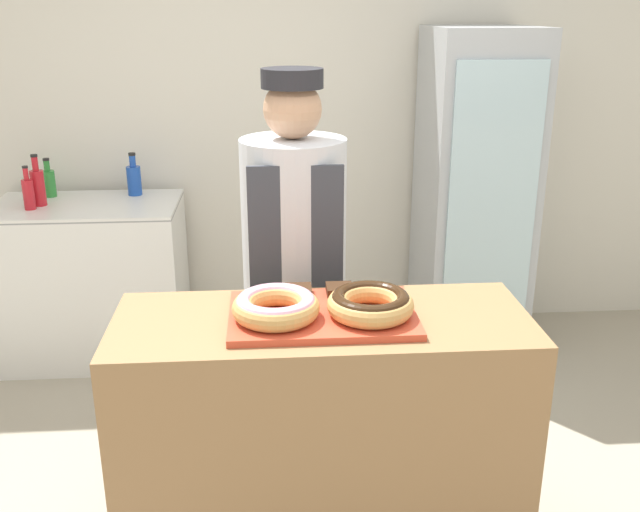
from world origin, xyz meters
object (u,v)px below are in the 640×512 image
Objects in this scene: donut_chocolate_glaze at (370,303)px; brownie_back_left at (299,291)px; bottle_red_b at (28,193)px; chest_freezer at (93,280)px; beverage_fridge at (473,195)px; brownie_back_right at (340,290)px; serving_tray at (322,315)px; bottle_green at (49,182)px; baker_person at (295,275)px; bottle_blue at (134,179)px; donut_light_glaze at (276,306)px; bottle_red at (38,186)px.

brownie_back_left is at bearing 140.71° from donut_chocolate_glaze.
donut_chocolate_glaze is 2.31m from bottle_red_b.
chest_freezer is at bearing 19.70° from bottle_red_b.
beverage_fridge reaches higher than bottle_red_b.
brownie_back_right is at bearing 113.85° from donut_chocolate_glaze.
serving_tray is 2.37m from bottle_green.
brownie_back_left is 0.41× the size of bottle_green.
baker_person is 1.65m from chest_freezer.
baker_person reaches higher than donut_chocolate_glaze.
serving_tray is 2.18m from bottle_red_b.
baker_person is at bearing 89.39° from brownie_back_left.
beverage_fridge is 7.83× the size of bottle_red_b.
beverage_fridge is at bearing 64.46° from donut_chocolate_glaze.
chest_freezer is 0.62m from bottle_blue.
brownie_back_left reaches higher than chest_freezer.
donut_light_glaze reaches higher than brownie_back_right.
bottle_green reaches higher than donut_chocolate_glaze.
brownie_back_right is at bearing 63.28° from serving_tray.
brownie_back_left is 2.21m from bottle_green.
donut_chocolate_glaze is at bearing 0.00° from donut_light_glaze.
bottle_green is at bearing 135.33° from baker_person.
bottle_red_b is 0.96× the size of bottle_blue.
serving_tray is at bearing 164.87° from donut_chocolate_glaze.
brownie_back_right is 0.49m from baker_person.
baker_person is at bearing 82.43° from donut_light_glaze.
bottle_red_b is at bearing 130.92° from serving_tray.
bottle_red_b is at bearing -96.60° from bottle_green.
beverage_fridge reaches higher than serving_tray.
beverage_fridge is 1.93m from bottle_blue.
brownie_back_right is (0.07, 0.14, 0.03)m from serving_tray.
baker_person is 1.69× the size of chest_freezer.
bottle_green is (-2.39, 0.18, 0.08)m from beverage_fridge.
beverage_fridge is 2.40m from bottle_red.
brownie_back_left is at bearing -50.03° from bottle_red.
baker_person reaches higher than brownie_back_right.
donut_chocolate_glaze is (0.30, 0.00, 0.00)m from donut_light_glaze.
bottle_red is 0.19m from bottle_green.
brownie_back_right is (-0.08, 0.18, -0.03)m from donut_chocolate_glaze.
brownie_back_right is at bearing -73.39° from baker_person.
brownie_back_left is 2.07m from bottle_red.
bottle_red_b is at bearing -151.94° from bottle_blue.
bottle_red_b is at bearing 134.84° from brownie_back_right.
baker_person is 1.56m from beverage_fridge.
bottle_red_b reaches higher than donut_chocolate_glaze.
baker_person is at bearing -40.21° from bottle_red.
beverage_fridge reaches higher than bottle_red.
bottle_red_b is at bearing -110.16° from bottle_red.
baker_person is at bearing -56.97° from bottle_blue.
brownie_back_right is at bearing -60.77° from bottle_blue.
bottle_red_b is 0.27m from bottle_green.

